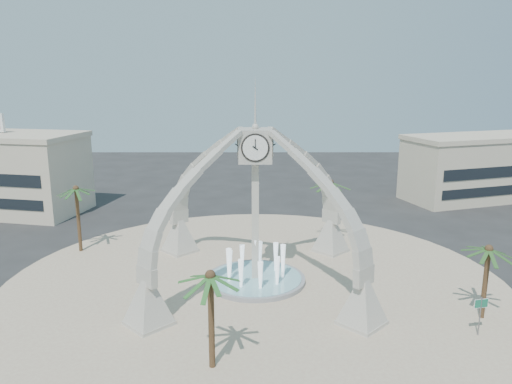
{
  "coord_description": "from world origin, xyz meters",
  "views": [
    {
      "loc": [
        -0.01,
        -37.37,
        16.16
      ],
      "look_at": [
        0.06,
        2.0,
        6.98
      ],
      "focal_mm": 35.0,
      "sensor_mm": 36.0,
      "label": 1
    }
  ],
  "objects_px": {
    "palm_west": "(76,190)",
    "street_sign": "(481,308)",
    "palm_east": "(489,250)",
    "clock_tower": "(255,204)",
    "palm_north": "(330,183)",
    "palm_south": "(210,277)",
    "fountain": "(255,279)"
  },
  "relations": [
    {
      "from": "clock_tower",
      "to": "street_sign",
      "type": "relative_size",
      "value": 6.7
    },
    {
      "from": "fountain",
      "to": "palm_east",
      "type": "distance_m",
      "value": 17.29
    },
    {
      "from": "palm_north",
      "to": "palm_south",
      "type": "distance_m",
      "value": 23.73
    },
    {
      "from": "palm_west",
      "to": "palm_north",
      "type": "xyz_separation_m",
      "value": [
        23.74,
        2.37,
        0.07
      ]
    },
    {
      "from": "clock_tower",
      "to": "street_sign",
      "type": "height_order",
      "value": "clock_tower"
    },
    {
      "from": "clock_tower",
      "to": "palm_north",
      "type": "height_order",
      "value": "clock_tower"
    },
    {
      "from": "fountain",
      "to": "palm_south",
      "type": "distance_m",
      "value": 13.35
    },
    {
      "from": "clock_tower",
      "to": "palm_south",
      "type": "height_order",
      "value": "clock_tower"
    },
    {
      "from": "palm_east",
      "to": "street_sign",
      "type": "relative_size",
      "value": 2.11
    },
    {
      "from": "fountain",
      "to": "palm_north",
      "type": "xyz_separation_m",
      "value": [
        7.26,
        9.61,
        5.77
      ]
    },
    {
      "from": "palm_west",
      "to": "palm_north",
      "type": "relative_size",
      "value": 0.98
    },
    {
      "from": "palm_north",
      "to": "palm_west",
      "type": "bearing_deg",
      "value": -174.3
    },
    {
      "from": "clock_tower",
      "to": "palm_south",
      "type": "distance_m",
      "value": 12.32
    },
    {
      "from": "clock_tower",
      "to": "palm_north",
      "type": "relative_size",
      "value": 2.61
    },
    {
      "from": "fountain",
      "to": "palm_east",
      "type": "height_order",
      "value": "palm_east"
    },
    {
      "from": "clock_tower",
      "to": "street_sign",
      "type": "distance_m",
      "value": 17.18
    },
    {
      "from": "street_sign",
      "to": "palm_south",
      "type": "bearing_deg",
      "value": 179.32
    },
    {
      "from": "palm_east",
      "to": "palm_south",
      "type": "height_order",
      "value": "palm_south"
    },
    {
      "from": "palm_north",
      "to": "street_sign",
      "type": "relative_size",
      "value": 2.57
    },
    {
      "from": "palm_north",
      "to": "palm_south",
      "type": "xyz_separation_m",
      "value": [
        -9.71,
        -21.64,
        -0.54
      ]
    },
    {
      "from": "fountain",
      "to": "palm_east",
      "type": "xyz_separation_m",
      "value": [
        15.49,
        -6.11,
        4.63
      ]
    },
    {
      "from": "fountain",
      "to": "palm_west",
      "type": "bearing_deg",
      "value": 156.29
    },
    {
      "from": "palm_west",
      "to": "palm_north",
      "type": "height_order",
      "value": "palm_north"
    },
    {
      "from": "clock_tower",
      "to": "fountain",
      "type": "distance_m",
      "value": 6.2
    },
    {
      "from": "palm_west",
      "to": "street_sign",
      "type": "bearing_deg",
      "value": -27.24
    },
    {
      "from": "fountain",
      "to": "palm_east",
      "type": "bearing_deg",
      "value": -21.51
    },
    {
      "from": "palm_south",
      "to": "street_sign",
      "type": "bearing_deg",
      "value": 11.84
    },
    {
      "from": "clock_tower",
      "to": "street_sign",
      "type": "xyz_separation_m",
      "value": [
        14.19,
        -8.55,
        -4.58
      ]
    },
    {
      "from": "palm_north",
      "to": "clock_tower",
      "type": "bearing_deg",
      "value": -127.07
    },
    {
      "from": "clock_tower",
      "to": "palm_east",
      "type": "relative_size",
      "value": 3.17
    },
    {
      "from": "street_sign",
      "to": "palm_east",
      "type": "bearing_deg",
      "value": 49.27
    },
    {
      "from": "clock_tower",
      "to": "palm_south",
      "type": "relative_size",
      "value": 2.85
    }
  ]
}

